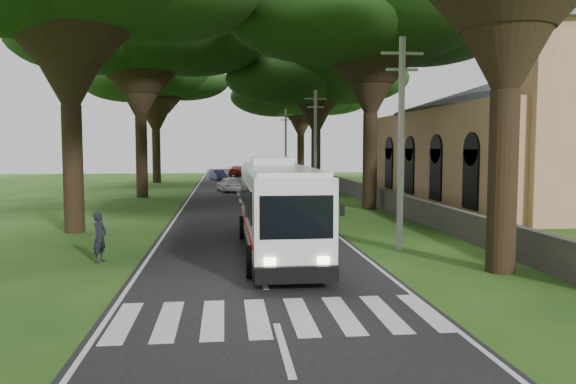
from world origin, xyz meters
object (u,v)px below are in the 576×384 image
Objects in this scene: pole_near at (401,140)px; pedestrian at (100,237)px; distant_car_a at (228,184)px; distant_car_b at (218,175)px; church at (507,132)px; distant_car_c at (239,171)px; pole_far at (286,144)px; coach_bus at (277,207)px; pole_mid at (315,143)px.

pole_near reaches higher than pedestrian.
distant_car_a reaches higher than distant_car_b.
church reaches higher than distant_car_c.
pole_far is (-12.36, 24.45, -0.73)m from church.
pole_far is at bearing 126.45° from distant_car_c.
pole_near is 1.00× the size of pole_far.
pedestrian is at bearing -172.46° from coach_bus.
distant_car_a is 25.99m from distant_car_c.
pedestrian is at bearing -110.75° from distant_car_b.
pole_far is (0.00, 20.00, 0.00)m from pole_mid.
distant_car_b is (-7.37, 25.53, -3.56)m from pole_mid.
pole_near is at bearing -97.27° from distant_car_b.
coach_bus is (-4.70, -20.26, -2.44)m from pole_mid.
pole_near is at bearing -90.00° from pole_far.
coach_bus is (-4.70, -40.26, -2.44)m from pole_far.
distant_car_b is 0.75× the size of distant_car_c.
distant_car_a is 1.10× the size of distant_car_b.
pole_far reaches higher than distant_car_c.
distant_car_a is at bearing 93.23° from coach_bus.
church is 3.00× the size of pole_mid.
coach_bus reaches higher than distant_car_b.
pole_mid is 2.25× the size of distant_car_b.
church reaches higher than pole_mid.
pole_near reaches higher than distant_car_b.
distant_car_c is at bearing -105.17° from distant_car_a.
pedestrian is (-23.22, -16.62, -4.05)m from church.
pole_far is at bearing 83.35° from coach_bus.
pole_mid is 23.94m from pedestrian.
pole_mid is at bearing -90.00° from pole_far.
coach_bus is (-17.06, -15.81, -3.17)m from church.
pole_far is 0.73× the size of coach_bus.
distant_car_c is at bearing 108.43° from pole_far.
pole_mid is 2.05× the size of distant_car_a.
coach_bus is 2.81× the size of distant_car_a.
pole_near is 2.05× the size of distant_car_a.
coach_bus is 2.32× the size of distant_car_c.
distant_car_b is 2.08× the size of pedestrian.
pedestrian is (-6.16, -0.81, -0.88)m from coach_bus.
pedestrian is (-10.86, -21.08, -3.32)m from pole_mid.
pole_mid reaches higher than coach_bus.
distant_car_a is at bearing 104.50° from distant_car_c.
pole_far reaches higher than coach_bus.
pole_far is (0.00, 40.00, 0.00)m from pole_near.
pole_far reaches higher than distant_car_a.
pole_near reaches higher than coach_bus.
distant_car_c reaches higher than distant_car_a.
coach_bus is at bearing -103.13° from distant_car_b.
pole_far is at bearing 90.00° from pole_near.
pole_near is at bearing -66.61° from pedestrian.
pedestrian is at bearing -104.80° from pole_far.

